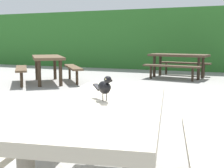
{
  "coord_description": "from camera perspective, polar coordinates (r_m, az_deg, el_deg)",
  "views": [
    {
      "loc": [
        0.83,
        -1.95,
        1.16
      ],
      "look_at": [
        0.03,
        0.08,
        0.84
      ],
      "focal_mm": 46.99,
      "sensor_mm": 36.0,
      "label": 1
    }
  ],
  "objects": [
    {
      "name": "hedge_wall",
      "position": [
        12.4,
        17.88,
        8.22
      ],
      "size": [
        28.0,
        1.9,
        2.4
      ],
      "primitive_type": "cube",
      "color": "#2D6B28",
      "rests_on": "ground"
    },
    {
      "name": "picnic_table_foreground",
      "position": [
        2.11,
        -0.95,
        -8.29
      ],
      "size": [
        1.96,
        1.99,
        0.74
      ],
      "color": "#B2A893",
      "rests_on": "ground"
    },
    {
      "name": "bird_grackle",
      "position": [
        2.05,
        -1.41,
        -0.53
      ],
      "size": [
        0.23,
        0.21,
        0.18
      ],
      "color": "black",
      "rests_on": "picnic_table_foreground"
    },
    {
      "name": "picnic_table_mid_left",
      "position": [
        9.5,
        12.8,
        4.58
      ],
      "size": [
        1.94,
        1.91,
        0.74
      ],
      "color": "#473828",
      "rests_on": "ground"
    },
    {
      "name": "picnic_table_far_centre",
      "position": [
        8.29,
        -12.43,
        4.06
      ],
      "size": [
        2.38,
        2.38,
        0.74
      ],
      "color": "brown",
      "rests_on": "ground"
    }
  ]
}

